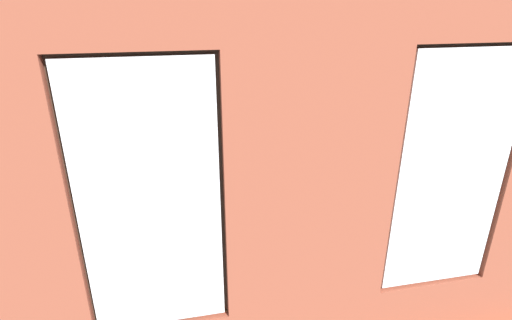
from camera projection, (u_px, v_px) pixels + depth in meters
The scene contains 16 objects.
ground_plane at pixel (245, 210), 6.10m from camera, with size 7.24×6.26×0.10m, color #99663D.
brick_wall_with_windows at pixel (311, 187), 2.96m from camera, with size 6.64×0.30×3.39m.
couch_by_window at pixel (215, 288), 3.93m from camera, with size 1.93×0.87×0.80m.
couch_left at pixel (413, 180), 6.21m from camera, with size 0.95×2.09×0.80m.
coffee_table at pixel (266, 189), 5.82m from camera, with size 1.33×0.70×0.44m.
cup_ceramic at pixel (274, 185), 5.70m from camera, with size 0.07×0.07×0.09m, color #B23D38.
candle_jar at pixel (266, 182), 5.78m from camera, with size 0.08×0.08×0.09m, color #B7333D.
table_plant_small at pixel (240, 182), 5.57m from camera, with size 0.16×0.16×0.27m.
remote_black at pixel (253, 183), 5.84m from camera, with size 0.05×0.17×0.02m, color black.
remote_silver at pixel (288, 179), 5.97m from camera, with size 0.05×0.17×0.02m, color #B2B2B7.
media_console at pixel (21, 227), 5.06m from camera, with size 1.29×0.42×0.54m, color black.
tv_flatscreen at pixel (9, 180), 4.81m from camera, with size 1.21×0.20×0.78m.
potted_plant_corner_near_left at pixel (358, 111), 8.24m from camera, with size 0.85×0.85×1.17m.
potted_plant_between_couches at pixel (348, 253), 4.18m from camera, with size 0.91×0.83×1.19m.
potted_plant_mid_room_small at pixel (269, 159), 7.01m from camera, with size 0.32×0.32×0.49m.
potted_plant_foreground_right at pixel (80, 143), 7.26m from camera, with size 0.48×0.48×0.83m.
Camera 1 is at (0.95, 5.26, 2.99)m, focal length 28.00 mm.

